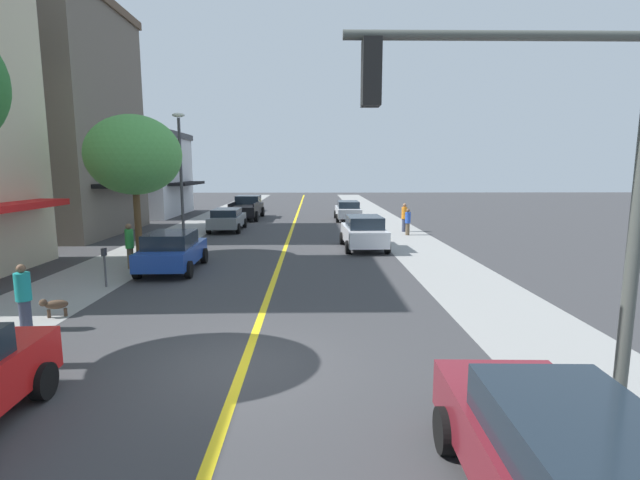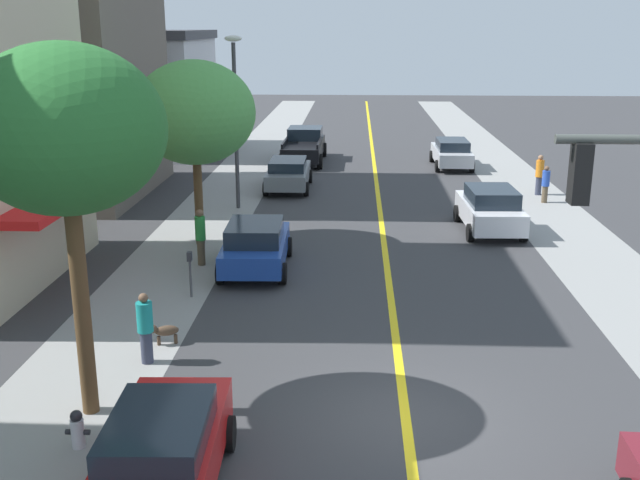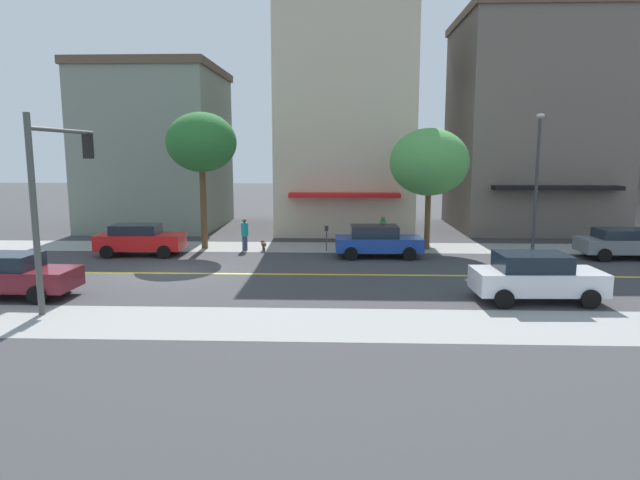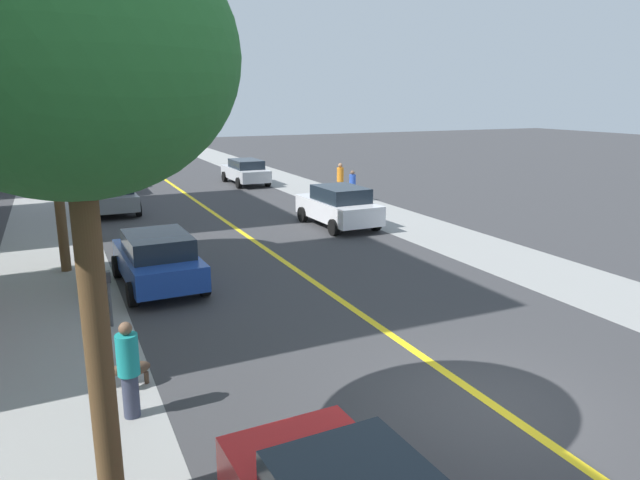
% 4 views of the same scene
% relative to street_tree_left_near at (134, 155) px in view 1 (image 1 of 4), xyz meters
% --- Properties ---
extents(ground_plane, '(140.00, 140.00, 0.00)m').
position_rel_street_tree_left_near_xyz_m(ground_plane, '(6.40, -11.74, -4.54)').
color(ground_plane, '#38383A').
extents(sidewalk_right, '(3.30, 126.00, 0.01)m').
position_rel_street_tree_left_near_xyz_m(sidewalk_right, '(13.21, -11.74, -4.54)').
color(sidewalk_right, gray).
rests_on(sidewalk_right, ground).
extents(road_centerline_stripe, '(0.20, 126.00, 0.00)m').
position_rel_street_tree_left_near_xyz_m(road_centerline_stripe, '(6.40, -11.74, -4.54)').
color(road_centerline_stripe, yellow).
rests_on(road_centerline_stripe, ground).
extents(tan_rowhouse, '(10.45, 9.90, 13.77)m').
position_rel_street_tree_left_near_xyz_m(tan_rowhouse, '(-8.66, 7.90, 2.35)').
color(tan_rowhouse, '#665B51').
rests_on(tan_rowhouse, ground).
extents(pale_office_building, '(11.49, 9.22, 7.08)m').
position_rel_street_tree_left_near_xyz_m(pale_office_building, '(-8.65, 19.59, -0.99)').
color(pale_office_building, silver).
rests_on(pale_office_building, ground).
extents(street_tree_left_near, '(4.06, 4.06, 6.28)m').
position_rel_street_tree_left_near_xyz_m(street_tree_left_near, '(0.00, 0.00, 0.00)').
color(street_tree_left_near, brown).
rests_on(street_tree_left_near, ground).
extents(parking_meter, '(0.12, 0.18, 1.32)m').
position_rel_street_tree_left_near_xyz_m(parking_meter, '(0.81, -5.26, -3.67)').
color(parking_meter, '#4C4C51').
rests_on(parking_meter, ground).
extents(traffic_light_mast, '(4.45, 0.32, 6.23)m').
position_rel_street_tree_left_near_xyz_m(traffic_light_mast, '(11.26, -13.89, -0.41)').
color(traffic_light_mast, '#474C47').
rests_on(traffic_light_mast, ground).
extents(street_lamp, '(0.70, 0.36, 6.97)m').
position_rel_street_tree_left_near_xyz_m(street_lamp, '(0.51, 5.34, -0.28)').
color(street_lamp, '#38383D').
rests_on(street_lamp, ground).
extents(grey_sedan_left_curb, '(2.07, 4.47, 1.43)m').
position_rel_street_tree_left_near_xyz_m(grey_sedan_left_curb, '(2.27, 9.14, -3.78)').
color(grey_sedan_left_curb, slate).
rests_on(grey_sedan_left_curb, ground).
extents(white_sedan_right_curb, '(2.20, 4.32, 1.66)m').
position_rel_street_tree_left_near_xyz_m(white_sedan_right_curb, '(10.34, 2.14, -3.69)').
color(white_sedan_right_curb, silver).
rests_on(white_sedan_right_curb, ground).
extents(silver_sedan_right_curb, '(2.00, 4.55, 1.51)m').
position_rel_street_tree_left_near_xyz_m(silver_sedan_right_curb, '(10.52, 15.15, -3.75)').
color(silver_sedan_right_curb, '#B7BABF').
rests_on(silver_sedan_right_curb, ground).
extents(blue_sedan_left_curb, '(2.17, 4.22, 1.53)m').
position_rel_street_tree_left_near_xyz_m(blue_sedan_left_curb, '(2.31, -2.74, -3.74)').
color(blue_sedan_left_curb, '#1E429E').
rests_on(blue_sedan_left_curb, ground).
extents(maroon_sedan_right_curb, '(2.09, 4.80, 1.54)m').
position_rel_street_tree_left_near_xyz_m(maroon_sedan_right_curb, '(10.50, -16.26, -3.73)').
color(maroon_sedan_right_curb, maroon).
rests_on(maroon_sedan_right_curb, ground).
extents(black_pickup_truck, '(2.37, 5.82, 1.80)m').
position_rel_street_tree_left_near_xyz_m(black_pickup_truck, '(2.50, 16.50, -3.64)').
color(black_pickup_truck, black).
rests_on(black_pickup_truck, ground).
extents(pedestrian_blue_shirt, '(0.33, 0.33, 1.59)m').
position_rel_street_tree_left_near_xyz_m(pedestrian_blue_shirt, '(13.51, 6.97, -3.70)').
color(pedestrian_blue_shirt, brown).
rests_on(pedestrian_blue_shirt, ground).
extents(pedestrian_teal_shirt, '(0.36, 0.36, 1.66)m').
position_rel_street_tree_left_near_xyz_m(pedestrian_teal_shirt, '(0.72, -9.51, -3.67)').
color(pedestrian_teal_shirt, '#33384C').
rests_on(pedestrian_teal_shirt, ground).
extents(pedestrian_orange_shirt, '(0.35, 0.35, 1.80)m').
position_rel_street_tree_left_near_xyz_m(pedestrian_orange_shirt, '(13.60, 8.51, -3.58)').
color(pedestrian_orange_shirt, '#33384C').
rests_on(pedestrian_orange_shirt, ground).
extents(pedestrian_green_shirt, '(0.33, 0.33, 1.82)m').
position_rel_street_tree_left_near_xyz_m(pedestrian_green_shirt, '(0.51, -2.35, -3.57)').
color(pedestrian_green_shirt, brown).
rests_on(pedestrian_green_shirt, ground).
extents(small_dog, '(0.71, 0.41, 0.53)m').
position_rel_street_tree_left_near_xyz_m(small_dog, '(0.88, -8.51, -4.19)').
color(small_dog, '#4C3828').
rests_on(small_dog, ground).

